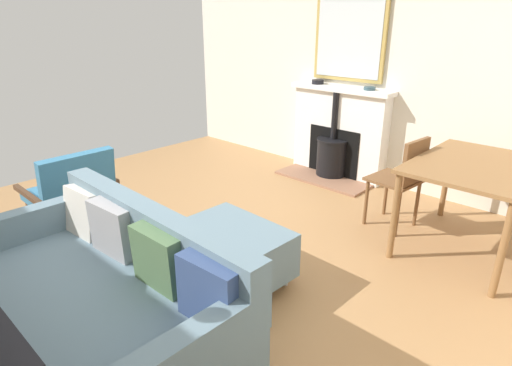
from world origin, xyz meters
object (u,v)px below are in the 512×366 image
Objects in this scene: ottoman at (231,251)px; dining_table at (476,174)px; sofa at (109,294)px; mantel_bowl_far at (370,88)px; dining_chair_near_fireplace at (403,176)px; mantel_bowl_near at (318,82)px; fireplace at (337,139)px; armchair_accent at (72,189)px.

ottoman is 1.97m from dining_table.
dining_table is (-1.62, 1.05, 0.41)m from ottoman.
mantel_bowl_far is at bearing -174.69° from sofa.
sofa is at bearing 5.31° from mantel_bowl_far.
mantel_bowl_far is at bearing -134.19° from dining_chair_near_fireplace.
sofa is 2.30× the size of ottoman.
mantel_bowl_near is 0.17× the size of dining_chair_near_fireplace.
fireplace is 1.44m from dining_chair_near_fireplace.
dining_table is at bearing 90.81° from dining_chair_near_fireplace.
ottoman is (2.43, 1.04, -0.84)m from mantel_bowl_near.
mantel_bowl_far is 3.14m from armchair_accent.
dining_chair_near_fireplace is (0.82, 0.84, -0.58)m from mantel_bowl_far.
dining_table is (-2.52, 1.10, 0.31)m from sofa.
mantel_bowl_far is at bearing -119.90° from dining_table.
fireplace is 0.71m from mantel_bowl_near.
fireplace is at bearing 87.32° from mantel_bowl_near.
ottoman is at bearing 106.82° from armchair_accent.
mantel_bowl_far is (0.00, 0.68, -0.01)m from mantel_bowl_near.
fireplace is 1.94m from dining_table.
sofa is 1.49m from armchair_accent.
mantel_bowl_near is 2.97m from armchair_accent.
armchair_accent is at bearing -14.73° from fireplace.
mantel_bowl_near is 1.11× the size of mantel_bowl_far.
dining_chair_near_fireplace is at bearing 45.81° from mantel_bowl_far.
ottoman is at bearing 16.39° from fireplace.
fireplace is 9.82× the size of mantel_bowl_far.
ottoman is (2.41, 0.71, -0.20)m from fireplace.
fireplace is 1.09× the size of dining_table.
fireplace is 3.38m from sofa.
mantel_bowl_far is 2.59m from ottoman.
ottoman is 0.68× the size of dining_table.
sofa is 2.77m from dining_table.
mantel_bowl_near is 0.18× the size of ottoman.
fireplace is 0.70× the size of sofa.
fireplace is at bearing -168.68° from sofa.
mantel_bowl_near reaches higher than armchair_accent.
mantel_bowl_far is 0.11× the size of dining_table.
ottoman is 1.54m from armchair_accent.
mantel_bowl_near reaches higher than fireplace.
dining_table is at bearing 129.34° from armchair_accent.
mantel_bowl_far reaches higher than armchair_accent.
dining_chair_near_fireplace is at bearing 61.75° from mantel_bowl_near.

